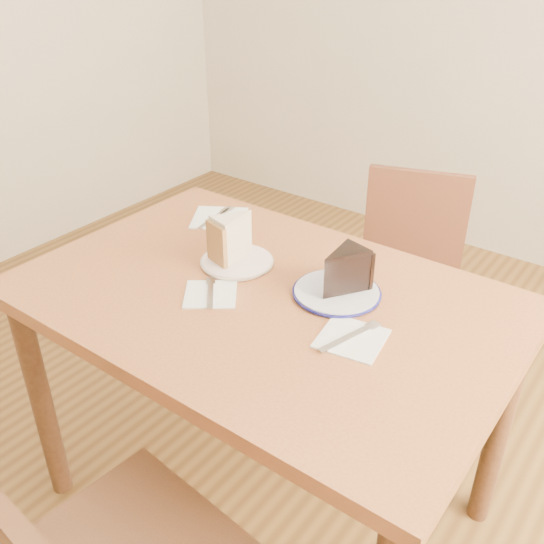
{
  "coord_description": "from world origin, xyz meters",
  "views": [
    {
      "loc": [
        0.76,
        -0.99,
        1.54
      ],
      "look_at": [
        0.01,
        0.03,
        0.8
      ],
      "focal_mm": 40.0,
      "sensor_mm": 36.0,
      "label": 1
    }
  ],
  "objects_px": {
    "plate_cream": "(237,261)",
    "chocolate_cake": "(341,274)",
    "table": "(264,326)",
    "plate_navy": "(337,292)",
    "chair_far": "(405,285)",
    "carrot_cake": "(235,238)"
  },
  "relations": [
    {
      "from": "plate_cream",
      "to": "chocolate_cake",
      "type": "relative_size",
      "value": 1.59
    },
    {
      "from": "table",
      "to": "plate_navy",
      "type": "height_order",
      "value": "plate_navy"
    },
    {
      "from": "chair_far",
      "to": "chocolate_cake",
      "type": "xyz_separation_m",
      "value": [
        0.08,
        -0.59,
        0.35
      ]
    },
    {
      "from": "chair_far",
      "to": "plate_navy",
      "type": "height_order",
      "value": "chair_far"
    },
    {
      "from": "plate_cream",
      "to": "table",
      "type": "bearing_deg",
      "value": -27.42
    },
    {
      "from": "plate_navy",
      "to": "chocolate_cake",
      "type": "relative_size",
      "value": 1.77
    },
    {
      "from": "chair_far",
      "to": "plate_navy",
      "type": "relative_size",
      "value": 3.99
    },
    {
      "from": "table",
      "to": "carrot_cake",
      "type": "distance_m",
      "value": 0.25
    },
    {
      "from": "table",
      "to": "carrot_cake",
      "type": "relative_size",
      "value": 11.02
    },
    {
      "from": "plate_cream",
      "to": "carrot_cake",
      "type": "height_order",
      "value": "carrot_cake"
    },
    {
      "from": "table",
      "to": "carrot_cake",
      "type": "bearing_deg",
      "value": 151.29
    },
    {
      "from": "plate_navy",
      "to": "carrot_cake",
      "type": "height_order",
      "value": "carrot_cake"
    },
    {
      "from": "plate_cream",
      "to": "carrot_cake",
      "type": "relative_size",
      "value": 1.7
    },
    {
      "from": "chair_far",
      "to": "plate_cream",
      "type": "bearing_deg",
      "value": 51.65
    },
    {
      "from": "plate_navy",
      "to": "chocolate_cake",
      "type": "distance_m",
      "value": 0.05
    },
    {
      "from": "carrot_cake",
      "to": "plate_navy",
      "type": "bearing_deg",
      "value": 18.42
    },
    {
      "from": "table",
      "to": "plate_cream",
      "type": "xyz_separation_m",
      "value": [
        -0.15,
        0.08,
        0.1
      ]
    },
    {
      "from": "table",
      "to": "chocolate_cake",
      "type": "xyz_separation_m",
      "value": [
        0.15,
        0.1,
        0.16
      ]
    },
    {
      "from": "chair_far",
      "to": "carrot_cake",
      "type": "xyz_separation_m",
      "value": [
        -0.23,
        -0.61,
        0.36
      ]
    },
    {
      "from": "plate_navy",
      "to": "chocolate_cake",
      "type": "height_order",
      "value": "chocolate_cake"
    },
    {
      "from": "plate_navy",
      "to": "carrot_cake",
      "type": "distance_m",
      "value": 0.31
    },
    {
      "from": "table",
      "to": "plate_navy",
      "type": "relative_size",
      "value": 5.82
    }
  ]
}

